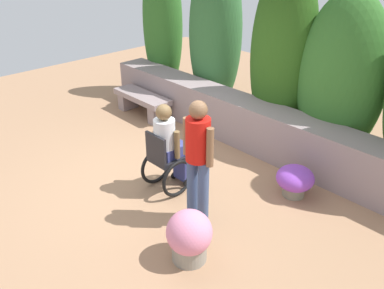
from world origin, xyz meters
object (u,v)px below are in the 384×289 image
at_px(person_in_wheelchair, 168,150).
at_px(flower_pot_purple_near, 295,180).
at_px(stone_bench, 142,101).
at_px(person_standing_companion, 198,155).
at_px(flower_pot_terracotta_by_wall, 189,236).

xyz_separation_m(person_in_wheelchair, flower_pot_purple_near, (1.36, 1.17, -0.37)).
bearing_deg(person_in_wheelchair, stone_bench, 161.88).
bearing_deg(stone_bench, person_standing_companion, -27.47).
bearing_deg(flower_pot_purple_near, person_standing_companion, -110.55).
bearing_deg(person_in_wheelchair, flower_pot_terracotta_by_wall, -20.37).
height_order(person_standing_companion, flower_pot_terracotta_by_wall, person_standing_companion).
distance_m(stone_bench, flower_pot_purple_near, 3.78).
relative_size(stone_bench, flower_pot_terracotta_by_wall, 2.11).
height_order(person_in_wheelchair, flower_pot_purple_near, person_in_wheelchair).
relative_size(stone_bench, flower_pot_purple_near, 2.56).
distance_m(person_standing_companion, flower_pot_purple_near, 1.66).
distance_m(stone_bench, person_standing_companion, 3.68).
relative_size(stone_bench, person_in_wheelchair, 1.03).
distance_m(stone_bench, flower_pot_terracotta_by_wall, 4.28).
bearing_deg(stone_bench, person_in_wheelchair, -30.83).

